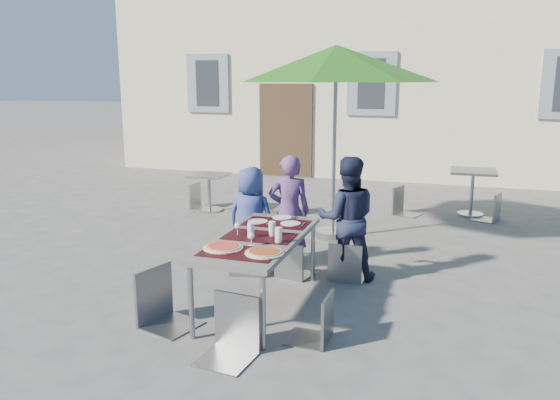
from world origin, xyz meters
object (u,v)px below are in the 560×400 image
(dining_table, at_px, (259,242))
(bg_chair_l_0, at_px, (199,181))
(bg_chair_l_1, at_px, (404,184))
(cafe_table_1, at_px, (473,184))
(pizza_near_right, at_px, (264,252))
(chair_0, at_px, (248,228))
(child_1, at_px, (289,212))
(child_0, at_px, (251,217))
(pizza_near_left, at_px, (223,247))
(chair_1, at_px, (292,238))
(chair_3, at_px, (160,262))
(chair_2, at_px, (347,238))
(bg_chair_r_1, at_px, (493,190))
(cafe_table_0, at_px, (209,188))
(patio_umbrella, at_px, (336,65))
(bg_chair_r_0, at_px, (277,182))
(chair_5, at_px, (231,291))
(chair_4, at_px, (318,290))
(child_2, at_px, (347,218))

(dining_table, distance_m, bg_chair_l_0, 4.57)
(bg_chair_l_1, bearing_deg, cafe_table_1, 12.36)
(pizza_near_right, bearing_deg, chair_0, 116.83)
(child_1, bearing_deg, child_0, -4.67)
(dining_table, distance_m, cafe_table_1, 5.20)
(pizza_near_left, xyz_separation_m, bg_chair_l_0, (-2.34, 4.28, -0.26))
(chair_1, distance_m, chair_3, 1.79)
(chair_0, xyz_separation_m, chair_2, (1.17, 0.15, -0.06))
(cafe_table_1, distance_m, bg_chair_r_1, 0.41)
(dining_table, xyz_separation_m, pizza_near_right, (0.23, -0.51, 0.07))
(bg_chair_r_1, bearing_deg, chair_2, -116.90)
(chair_1, distance_m, chair_2, 0.64)
(pizza_near_right, bearing_deg, child_0, 114.48)
(child_1, bearing_deg, chair_1, 92.84)
(pizza_near_right, distance_m, cafe_table_0, 4.90)
(pizza_near_right, relative_size, patio_umbrella, 0.13)
(pizza_near_left, xyz_separation_m, chair_2, (0.90, 1.48, -0.25))
(pizza_near_right, height_order, bg_chair_l_1, bg_chair_l_1)
(child_1, height_order, chair_2, child_1)
(bg_chair_r_0, relative_size, cafe_table_1, 1.20)
(chair_1, bearing_deg, child_1, 112.13)
(cafe_table_0, bearing_deg, patio_umbrella, -22.06)
(child_1, bearing_deg, chair_0, 28.57)
(chair_5, height_order, bg_chair_l_1, chair_5)
(dining_table, height_order, bg_chair_r_1, bg_chair_r_1)
(patio_umbrella, xyz_separation_m, bg_chair_l_1, (0.86, 1.79, -1.96))
(chair_2, height_order, chair_5, chair_5)
(chair_0, xyz_separation_m, chair_4, (1.21, -1.42, -0.08))
(chair_2, bearing_deg, dining_table, -125.37)
(dining_table, bearing_deg, pizza_near_left, -111.21)
(chair_0, bearing_deg, cafe_table_1, 56.01)
(patio_umbrella, bearing_deg, cafe_table_1, 45.83)
(chair_1, xyz_separation_m, patio_umbrella, (0.10, 1.78, 2.01))
(pizza_near_left, distance_m, cafe_table_1, 5.71)
(dining_table, height_order, patio_umbrella, patio_umbrella)
(dining_table, relative_size, pizza_near_left, 4.93)
(chair_3, bearing_deg, dining_table, 41.50)
(child_2, xyz_separation_m, chair_1, (-0.61, -0.17, -0.24))
(bg_chair_r_0, distance_m, cafe_table_1, 3.34)
(child_1, height_order, cafe_table_0, child_1)
(chair_1, relative_size, bg_chair_l_0, 0.96)
(child_2, relative_size, bg_chair_r_0, 1.52)
(child_0, distance_m, chair_5, 2.28)
(patio_umbrella, xyz_separation_m, cafe_table_1, (1.98, 2.04, -1.93))
(bg_chair_l_0, bearing_deg, dining_table, -56.35)
(child_0, xyz_separation_m, child_1, (0.46, 0.12, 0.08))
(pizza_near_right, bearing_deg, cafe_table_1, 69.84)
(dining_table, xyz_separation_m, chair_4, (0.75, -0.57, -0.21))
(child_0, bearing_deg, bg_chair_l_0, -48.64)
(chair_2, bearing_deg, child_2, 108.76)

